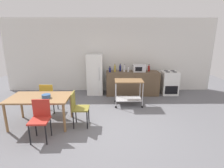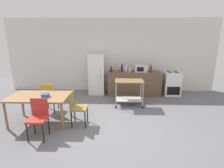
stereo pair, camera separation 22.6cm
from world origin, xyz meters
name	(u,v)px [view 1 (the left image)]	position (x,y,z in m)	size (l,w,h in m)	color
ground_plane	(109,127)	(0.00, 0.00, 0.00)	(12.00, 12.00, 0.00)	slate
back_wall	(109,56)	(0.00, 3.20, 1.45)	(8.40, 0.12, 2.90)	silver
kitchen_counter	(132,83)	(0.90, 2.60, 0.45)	(2.00, 0.64, 0.90)	brown
dining_table	(40,100)	(-1.74, 0.19, 0.67)	(1.50, 0.90, 0.75)	olive
chair_mustard	(48,96)	(-1.78, 0.93, 0.52)	(0.42, 0.42, 0.89)	gold
chair_olive	(78,107)	(-0.77, 0.10, 0.52)	(0.40, 0.40, 0.89)	olive
chair_red	(40,117)	(-1.49, -0.49, 0.52)	(0.41, 0.41, 0.89)	#B72D23
stove_oven	(169,83)	(2.35, 2.62, 0.45)	(0.60, 0.61, 0.92)	white
refrigerator	(95,74)	(-0.55, 2.70, 0.78)	(0.60, 0.63, 1.55)	white
kitchen_cart	(129,88)	(0.64, 1.47, 0.57)	(0.91, 0.57, 0.85)	brown
bottle_hot_sauce	(110,70)	(0.03, 2.52, 0.99)	(0.08, 0.08, 0.23)	navy
bottle_wine	(115,69)	(0.22, 2.60, 1.03)	(0.07, 0.07, 0.30)	gold
bottle_olive_oil	(120,68)	(0.43, 2.70, 1.02)	(0.08, 0.08, 0.29)	navy
bottle_vinegar	(124,69)	(0.58, 2.59, 1.02)	(0.07, 0.07, 0.29)	silver
bottle_sparkling_water	(128,70)	(0.73, 2.57, 0.99)	(0.07, 0.07, 0.22)	silver
microwave	(139,68)	(1.14, 2.61, 1.03)	(0.46, 0.35, 0.26)	silver
bottle_soy_sauce	(149,68)	(1.53, 2.68, 1.01)	(0.08, 0.08, 0.27)	maroon
fruit_bowl	(46,96)	(-1.54, 0.12, 0.79)	(0.21, 0.21, 0.09)	#33598C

